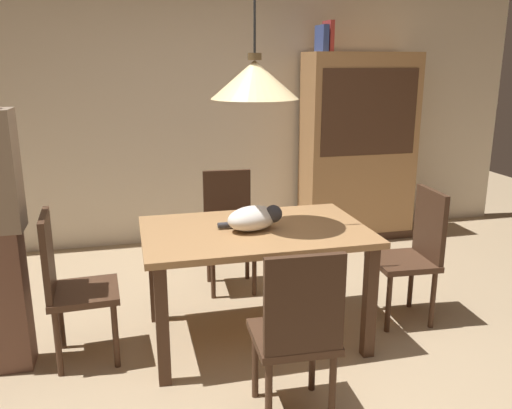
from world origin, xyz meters
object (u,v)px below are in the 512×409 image
Objects in this scene: chair_left_side at (69,281)px; chair_near_front at (297,330)px; chair_right_side at (414,250)px; cat_sleeping at (254,218)px; dining_table at (255,244)px; pendant_lamp at (255,79)px; book_red_tall at (328,36)px; book_blue_wide at (322,38)px; hutch_bookcase at (358,151)px; chair_far_back at (229,224)px.

chair_near_front is at bearing -37.85° from chair_left_side.
chair_right_side reaches higher than cat_sleeping.
pendant_lamp is (-0.00, 0.00, 1.01)m from dining_table.
cat_sleeping is at bearing -122.41° from book_red_tall.
chair_left_side is (-1.13, 0.87, 0.00)m from chair_near_front.
chair_left_side is 3.88× the size of book_blue_wide.
chair_right_side is 1.61m from pendant_lamp.
pendant_lamp reaches higher than book_blue_wide.
cat_sleeping is 2.37m from hutch_bookcase.
hutch_bookcase reaches higher than chair_near_front.
book_blue_wide is (-0.04, 1.81, 1.46)m from chair_right_side.
hutch_bookcase is (1.51, 1.80, -0.77)m from pendant_lamp.
cat_sleeping reaches higher than dining_table.
chair_far_back is at bearing -139.52° from book_blue_wide.
book_blue_wide reaches higher than chair_near_front.
pendant_lamp reaches higher than hutch_bookcase.
chair_far_back is 3.32× the size of book_red_tall.
chair_far_back is 1.00× the size of chair_near_front.
cat_sleeping is 1.45× the size of book_red_tall.
hutch_bookcase is (1.52, 1.82, 0.06)m from cat_sleeping.
book_blue_wide reaches higher than cat_sleeping.
dining_table is at bearing -122.55° from book_red_tall.
pendant_lamp is at bearing 89.80° from chair_near_front.
dining_table is 1.08× the size of pendant_lamp.
book_red_tall reaches higher than cat_sleeping.
chair_left_side is at bearing -145.61° from hutch_bookcase.
hutch_bookcase is at bearing -0.24° from book_red_tall.
chair_left_side is 3.22m from hutch_bookcase.
cat_sleeping is at bearing -179.13° from chair_right_side.
book_blue_wide is at bearing 59.02° from cat_sleeping.
hutch_bookcase is at bearing -0.20° from book_blue_wide.
pendant_lamp reaches higher than cat_sleeping.
chair_far_back is 1.00× the size of chair_left_side.
book_red_tall is (2.28, 1.81, 1.48)m from chair_left_side.
dining_table is at bearing 179.77° from chair_right_side.
cat_sleeping is at bearing -120.98° from book_blue_wide.
chair_left_side is 2.29× the size of cat_sleeping.
chair_right_side is at bearing -38.15° from chair_far_back.
chair_left_side is (-1.13, -0.88, 0.00)m from chair_far_back.
dining_table is 1.51× the size of chair_right_side.
book_blue_wide is 0.86× the size of book_red_tall.
book_red_tall reaches higher than chair_near_front.
chair_left_side is at bearing 142.15° from chair_near_front.
pendant_lamp is 2.13m from book_blue_wide.
chair_far_back is at bearing 37.92° from chair_left_side.
cat_sleeping is 1.69× the size of book_blue_wide.
chair_far_back is 3.88× the size of book_blue_wide.
pendant_lamp is at bearing -90.28° from chair_far_back.
book_red_tall is at bearing 38.41° from chair_left_side.
book_blue_wide reaches higher than chair_left_side.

